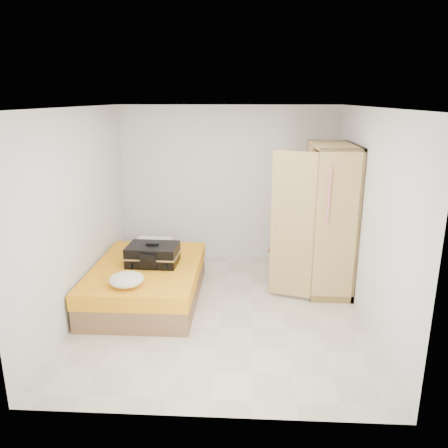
# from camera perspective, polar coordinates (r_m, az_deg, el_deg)

# --- Properties ---
(room) EXTENTS (4.00, 4.02, 2.60)m
(room) POSITION_cam_1_polar(r_m,az_deg,el_deg) (5.40, -0.36, 1.08)
(room) COLOR beige
(room) RESTS_ON ground
(bed) EXTENTS (1.42, 2.02, 0.50)m
(bed) POSITION_cam_1_polar(r_m,az_deg,el_deg) (6.19, -10.00, -7.46)
(bed) COLOR olive
(bed) RESTS_ON ground
(wardrobe) EXTENTS (1.15, 1.20, 2.10)m
(wardrobe) POSITION_cam_1_polar(r_m,az_deg,el_deg) (6.41, 13.21, 0.28)
(wardrobe) COLOR #DAB66A
(wardrobe) RESTS_ON ground
(person) EXTENTS (0.52, 0.69, 1.71)m
(person) POSITION_cam_1_polar(r_m,az_deg,el_deg) (6.51, 7.85, -0.50)
(person) COLOR red
(person) RESTS_ON ground
(suitcase) EXTENTS (0.72, 0.55, 0.30)m
(suitcase) POSITION_cam_1_polar(r_m,az_deg,el_deg) (6.08, -9.28, -3.97)
(suitcase) COLOR black
(suitcase) RESTS_ON bed
(round_cushion) EXTENTS (0.42, 0.42, 0.16)m
(round_cushion) POSITION_cam_1_polar(r_m,az_deg,el_deg) (5.47, -12.62, -7.10)
(round_cushion) COLOR white
(round_cushion) RESTS_ON bed
(pillow) EXTENTS (0.56, 0.32, 0.10)m
(pillow) POSITION_cam_1_polar(r_m,az_deg,el_deg) (6.87, -9.13, -2.33)
(pillow) COLOR white
(pillow) RESTS_ON bed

